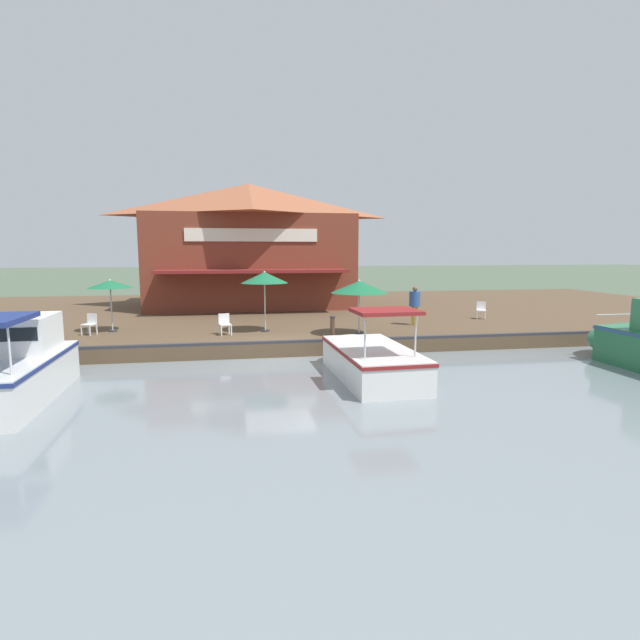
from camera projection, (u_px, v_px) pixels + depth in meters
ground_plane at (279, 360)px, 18.33m from camera, size 220.00×220.00×0.00m
quay_deck at (261, 314)px, 29.02m from camera, size 22.00×56.00×0.60m
quay_edge_fender at (278, 342)px, 18.34m from camera, size 0.20×50.40×0.10m
waterfront_restaurant at (250, 244)px, 30.92m from camera, size 9.86×12.51×7.43m
patio_umbrella_far_corner at (110, 284)px, 20.76m from camera, size 1.80×1.80×2.20m
patio_umbrella_mid_patio_left at (265, 278)px, 20.75m from camera, size 1.96×1.96×2.54m
patio_umbrella_near_quay_edge at (359, 287)px, 19.97m from camera, size 2.28×2.28×2.22m
cafe_chair_back_row_seat at (225, 323)px, 20.16m from camera, size 0.53×0.53×0.85m
cafe_chair_far_corner_seat at (90, 323)px, 20.15m from camera, size 0.58×0.58×0.85m
cafe_chair_mid_patio at (13, 324)px, 19.86m from camera, size 0.57×0.57×0.85m
cafe_chair_facing_river at (481, 309)px, 24.89m from camera, size 0.58×0.58×0.85m
person_mid_patio at (415, 301)px, 22.71m from camera, size 0.50×0.50×1.77m
motorboat_fourth_along at (23, 366)px, 13.49m from camera, size 6.08×1.99×2.37m
motorboat_distant_upstream at (367, 357)px, 15.77m from camera, size 5.67×2.28×2.27m
mooring_post at (332, 328)px, 18.88m from camera, size 0.22×0.22×0.92m
tree_behind_restaurant at (242, 231)px, 34.51m from camera, size 4.28×4.07×6.86m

